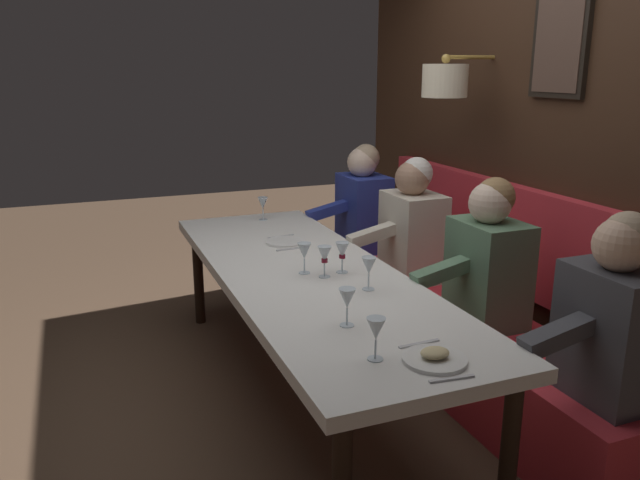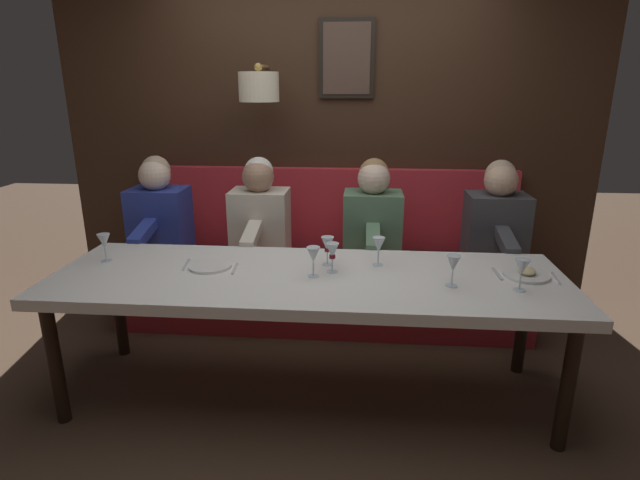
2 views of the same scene
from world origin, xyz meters
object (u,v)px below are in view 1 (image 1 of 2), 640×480
(diner_nearest, at_px, (614,314))
(diner_far, at_px, (363,201))
(dining_table, at_px, (307,282))
(wine_glass_3, at_px, (347,299))
(wine_glass_6, at_px, (325,255))
(diner_near, at_px, (488,258))
(wine_glass_0, at_px, (369,266))
(wine_glass_4, at_px, (342,251))
(wine_glass_2, at_px, (304,252))
(diner_middle, at_px, (412,224))
(wine_glass_5, at_px, (263,204))
(wine_glass_1, at_px, (376,330))

(diner_nearest, xyz_separation_m, diner_far, (0.00, 2.37, 0.00))
(dining_table, height_order, diner_far, diner_far)
(wine_glass_3, height_order, wine_glass_6, same)
(diner_near, xyz_separation_m, wine_glass_0, (-0.71, -0.02, 0.04))
(diner_nearest, relative_size, wine_glass_4, 4.82)
(dining_table, bearing_deg, wine_glass_4, -30.21)
(wine_glass_2, height_order, wine_glass_3, same)
(diner_nearest, distance_m, wine_glass_6, 1.36)
(diner_middle, bearing_deg, diner_far, 90.00)
(dining_table, distance_m, wine_glass_4, 0.26)
(diner_near, relative_size, wine_glass_5, 4.82)
(diner_middle, xyz_separation_m, wine_glass_1, (-1.01, -1.50, 0.04))
(diner_middle, distance_m, wine_glass_1, 1.81)
(diner_near, bearing_deg, diner_far, 90.00)
(wine_glass_4, relative_size, wine_glass_6, 1.00)
(diner_near, bearing_deg, dining_table, 157.88)
(diner_middle, bearing_deg, wine_glass_3, -129.75)
(wine_glass_0, bearing_deg, wine_glass_6, 117.08)
(dining_table, relative_size, diner_middle, 3.48)
(diner_near, relative_size, wine_glass_4, 4.82)
(wine_glass_3, bearing_deg, diner_middle, 50.25)
(wine_glass_2, relative_size, wine_glass_4, 1.00)
(wine_glass_1, bearing_deg, diner_near, 35.07)
(wine_glass_5, bearing_deg, wine_glass_0, -87.58)
(wine_glass_4, bearing_deg, wine_glass_0, -86.99)
(diner_nearest, height_order, wine_glass_6, diner_nearest)
(wine_glass_0, relative_size, wine_glass_5, 1.00)
(dining_table, height_order, wine_glass_0, wine_glass_0)
(wine_glass_0, distance_m, wine_glass_1, 0.75)
(wine_glass_1, height_order, wine_glass_5, same)
(diner_near, relative_size, wine_glass_1, 4.82)
(wine_glass_1, bearing_deg, wine_glass_0, 66.04)
(dining_table, distance_m, wine_glass_2, 0.18)
(wine_glass_0, height_order, wine_glass_4, same)
(wine_glass_1, distance_m, wine_glass_3, 0.33)
(wine_glass_0, height_order, wine_glass_5, same)
(diner_nearest, bearing_deg, diner_middle, 90.00)
(diner_near, distance_m, wine_glass_6, 0.87)
(diner_nearest, relative_size, wine_glass_5, 4.82)
(dining_table, height_order, wine_glass_5, wine_glass_5)
(wine_glass_0, bearing_deg, diner_nearest, -49.24)
(dining_table, xyz_separation_m, diner_nearest, (0.88, -1.20, 0.14))
(diner_middle, xyz_separation_m, wine_glass_6, (-0.83, -0.56, 0.04))
(wine_glass_0, bearing_deg, wine_glass_3, -127.16)
(dining_table, distance_m, wine_glass_3, 0.77)
(diner_near, xyz_separation_m, wine_glass_4, (-0.72, 0.26, 0.04))
(wine_glass_5, bearing_deg, wine_glass_2, -96.44)
(wine_glass_3, bearing_deg, wine_glass_1, -95.25)
(dining_table, xyz_separation_m, wine_glass_1, (-0.13, -1.07, 0.18))
(diner_middle, relative_size, diner_far, 1.00)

